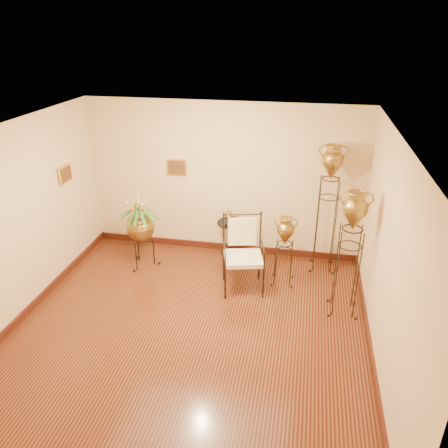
% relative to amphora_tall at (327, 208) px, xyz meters
% --- Properties ---
extents(ground, '(5.00, 5.00, 0.00)m').
position_rel_amphora_tall_xyz_m(ground, '(-1.85, -2.15, -1.15)').
color(ground, brown).
rests_on(ground, ground).
extents(room_shell, '(5.02, 5.02, 2.81)m').
position_rel_amphora_tall_xyz_m(room_shell, '(-1.86, -2.14, 0.58)').
color(room_shell, beige).
rests_on(room_shell, ground).
extents(amphora_tall, '(0.45, 0.45, 2.26)m').
position_rel_amphora_tall_xyz_m(amphora_tall, '(0.00, 0.00, 0.00)').
color(amphora_tall, black).
rests_on(amphora_tall, ground).
extents(amphora_mid, '(0.49, 0.49, 1.96)m').
position_rel_amphora_tall_xyz_m(amphora_mid, '(0.30, -1.24, -0.16)').
color(amphora_mid, black).
rests_on(amphora_mid, ground).
extents(amphora_short, '(0.48, 0.48, 1.20)m').
position_rel_amphora_tall_xyz_m(amphora_short, '(-0.65, -0.60, -0.55)').
color(amphora_short, black).
rests_on(amphora_short, ground).
extents(planter_urn, '(0.86, 0.86, 1.42)m').
position_rel_amphora_tall_xyz_m(planter_urn, '(-3.15, -0.52, -0.36)').
color(planter_urn, black).
rests_on(planter_urn, ground).
extents(armchair, '(0.82, 0.79, 1.23)m').
position_rel_amphora_tall_xyz_m(armchair, '(-1.27, -0.94, -0.54)').
color(armchair, black).
rests_on(armchair, ground).
extents(side_table, '(0.55, 0.55, 0.94)m').
position_rel_amphora_tall_xyz_m(side_table, '(-1.63, 0.00, -0.76)').
color(side_table, black).
rests_on(side_table, ground).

